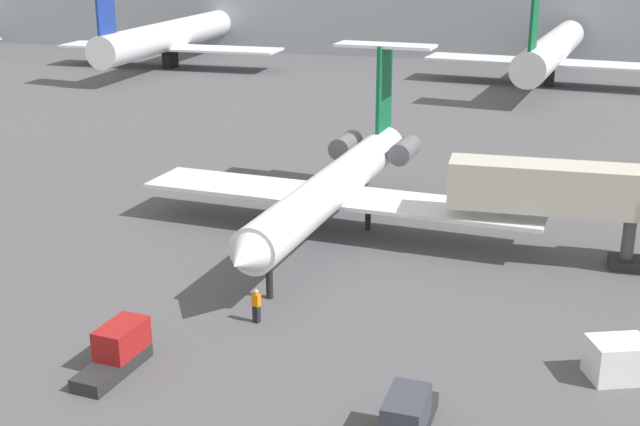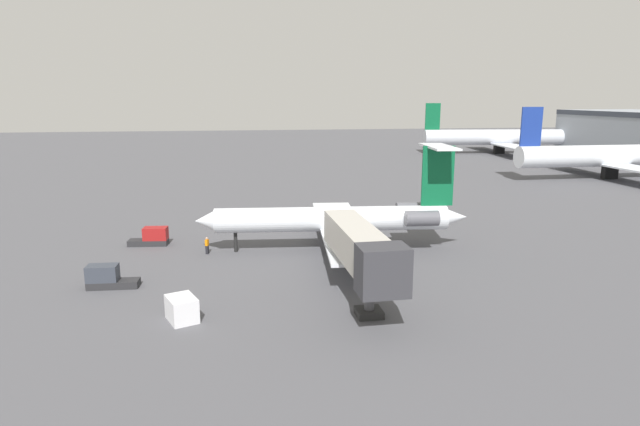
# 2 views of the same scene
# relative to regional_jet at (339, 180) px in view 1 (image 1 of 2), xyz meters

# --- Properties ---
(ground_plane) EXTENTS (400.00, 400.00, 0.10)m
(ground_plane) POSITION_rel_regional_jet_xyz_m (-2.53, -0.74, -3.37)
(ground_plane) COLOR #4C4C51
(regional_jet) EXTENTS (25.17, 27.35, 10.41)m
(regional_jet) POSITION_rel_regional_jet_xyz_m (0.00, 0.00, 0.00)
(regional_jet) COLOR silver
(regional_jet) RESTS_ON ground_plane
(jet_bridge) EXTENTS (14.09, 3.27, 5.91)m
(jet_bridge) POSITION_rel_regional_jet_xyz_m (14.84, -1.48, 0.90)
(jet_bridge) COLOR #B7B2A8
(jet_bridge) RESTS_ON ground_plane
(ground_crew_marshaller) EXTENTS (0.47, 0.39, 1.69)m
(ground_crew_marshaller) POSITION_rel_regional_jet_xyz_m (-0.64, -13.39, -2.46)
(ground_crew_marshaller) COLOR black
(ground_crew_marshaller) RESTS_ON ground_plane
(baggage_tug_lead) EXTENTS (1.81, 4.12, 1.90)m
(baggage_tug_lead) POSITION_rel_regional_jet_xyz_m (-4.77, -19.15, -2.48)
(baggage_tug_lead) COLOR #262628
(baggage_tug_lead) RESTS_ON ground_plane
(baggage_tug_trailing) EXTENTS (1.60, 4.06, 1.90)m
(baggage_tug_trailing) POSITION_rel_regional_jet_xyz_m (7.86, -20.90, -2.48)
(baggage_tug_trailing) COLOR #262628
(baggage_tug_trailing) RESTS_ON ground_plane
(cargo_container_uld) EXTENTS (2.84, 2.51, 1.69)m
(cargo_container_uld) POSITION_rel_regional_jet_xyz_m (15.50, -14.36, -2.47)
(cargo_container_uld) COLOR silver
(cargo_container_uld) RESTS_ON ground_plane
(terminal_building) EXTENTS (168.23, 23.35, 11.78)m
(terminal_building) POSITION_rel_regional_jet_xyz_m (-2.53, 89.15, 2.59)
(terminal_building) COLOR #8C939E
(terminal_building) RESTS_ON ground_plane
(parked_airliner_west_mid) EXTENTS (31.48, 37.46, 13.39)m
(parked_airliner_west_mid) POSITION_rel_regional_jet_xyz_m (-39.19, 59.03, 0.97)
(parked_airliner_west_mid) COLOR silver
(parked_airliner_west_mid) RESTS_ON ground_plane
(parked_airliner_centre) EXTENTS (30.84, 36.31, 13.27)m
(parked_airliner_centre) POSITION_rel_regional_jet_xyz_m (11.94, 58.18, 0.92)
(parked_airliner_centre) COLOR silver
(parked_airliner_centre) RESTS_ON ground_plane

